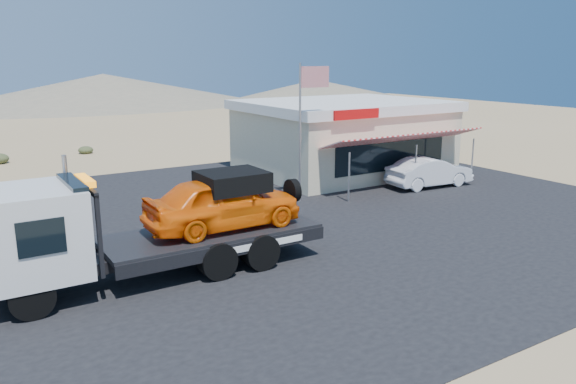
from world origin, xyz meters
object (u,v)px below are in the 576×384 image
(tow_truck, at_px, (154,221))
(white_sedan, at_px, (429,172))
(flagpole, at_px, (305,116))
(jerky_store, at_px, (343,136))

(tow_truck, bearing_deg, white_sedan, 15.08)
(white_sedan, height_order, flagpole, flagpole)
(tow_truck, xyz_separation_m, white_sedan, (15.34, 4.13, -0.94))
(tow_truck, height_order, flagpole, flagpole)
(tow_truck, height_order, jerky_store, jerky_store)
(white_sedan, relative_size, flagpole, 0.73)
(white_sedan, xyz_separation_m, flagpole, (-6.79, 0.95, 3.02))
(white_sedan, relative_size, jerky_store, 0.42)
(white_sedan, height_order, jerky_store, jerky_store)
(flagpole, bearing_deg, jerky_store, 38.79)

